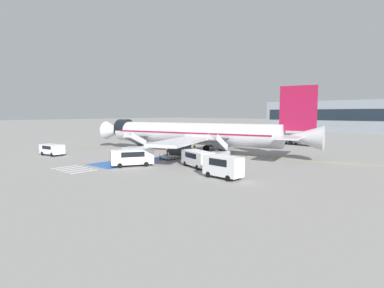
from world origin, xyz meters
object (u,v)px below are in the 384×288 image
at_px(service_van_2, 52,149).
at_px(baggage_cart, 167,158).
at_px(boarding_stairs_aft, 218,152).
at_px(service_van_3, 223,165).
at_px(service_van_0, 197,158).
at_px(ground_crew_1, 194,149).
at_px(ground_crew_0, 167,150).
at_px(airliner, 194,134).
at_px(boarding_stairs_forward, 136,147).
at_px(service_van_1, 132,156).
at_px(terminal_building, 368,116).
at_px(fuel_tanker, 297,137).
at_px(traffic_cone_0, 150,153).

height_order(service_van_2, baggage_cart, service_van_2).
height_order(boarding_stairs_aft, service_van_3, boarding_stairs_aft).
bearing_deg(service_van_3, service_van_0, 67.04).
bearing_deg(ground_crew_1, service_van_3, 119.07).
distance_m(baggage_cart, ground_crew_0, 3.91).
height_order(airliner, service_van_0, airliner).
bearing_deg(service_van_0, service_van_2, -54.25).
bearing_deg(ground_crew_0, boarding_stairs_forward, -104.36).
bearing_deg(service_van_1, service_van_3, 38.16).
height_order(service_van_3, terminal_building, terminal_building).
relative_size(boarding_stairs_forward, fuel_tanker, 0.55).
bearing_deg(service_van_2, terminal_building, -22.43).
height_order(boarding_stairs_aft, ground_crew_1, boarding_stairs_aft).
xyz_separation_m(service_van_0, terminal_building, (2.25, 93.69, 4.54)).
distance_m(boarding_stairs_aft, service_van_1, 13.54).
bearing_deg(ground_crew_0, service_van_0, 46.70).
height_order(service_van_2, ground_crew_0, service_van_2).
xyz_separation_m(boarding_stairs_forward, ground_crew_0, (7.48, 0.52, 0.00)).
distance_m(airliner, service_van_3, 21.16).
height_order(boarding_stairs_forward, fuel_tanker, boarding_stairs_forward).
xyz_separation_m(service_van_3, ground_crew_0, (-16.72, 8.11, -0.47)).
height_order(ground_crew_0, terminal_building, terminal_building).
bearing_deg(fuel_tanker, service_van_3, 16.44).
bearing_deg(baggage_cart, boarding_stairs_forward, 90.58).
relative_size(traffic_cone_0, terminal_building, 0.01).
relative_size(fuel_tanker, ground_crew_1, 5.70).
relative_size(airliner, baggage_cart, 14.57).
distance_m(boarding_stairs_forward, traffic_cone_0, 4.60).
bearing_deg(terminal_building, boarding_stairs_forward, -102.75).
relative_size(boarding_stairs_forward, service_van_0, 1.01).
bearing_deg(airliner, fuel_tanker, -31.32).
bearing_deg(boarding_stairs_forward, terminal_building, 65.30).
distance_m(service_van_0, terminal_building, 93.83).
distance_m(boarding_stairs_aft, service_van_0, 8.01).
relative_size(baggage_cart, terminal_building, 0.04).
bearing_deg(airliner, service_van_0, -149.97).
bearing_deg(fuel_tanker, boarding_stairs_aft, 3.17).
relative_size(fuel_tanker, service_van_2, 2.17).
height_order(airliner, baggage_cart, airliner).
height_order(boarding_stairs_forward, terminal_building, terminal_building).
height_order(baggage_cart, ground_crew_1, ground_crew_1).
bearing_deg(service_van_3, ground_crew_0, 68.54).
distance_m(traffic_cone_0, terminal_building, 91.38).
xyz_separation_m(baggage_cart, ground_crew_1, (0.34, 5.97, 0.76)).
relative_size(airliner, service_van_2, 9.01).
relative_size(boarding_stairs_aft, fuel_tanker, 0.55).
distance_m(fuel_tanker, ground_crew_0, 32.15).
bearing_deg(service_van_0, fuel_tanker, -158.98).
relative_size(service_van_3, ground_crew_1, 2.56).
height_order(service_van_3, ground_crew_0, service_van_3).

